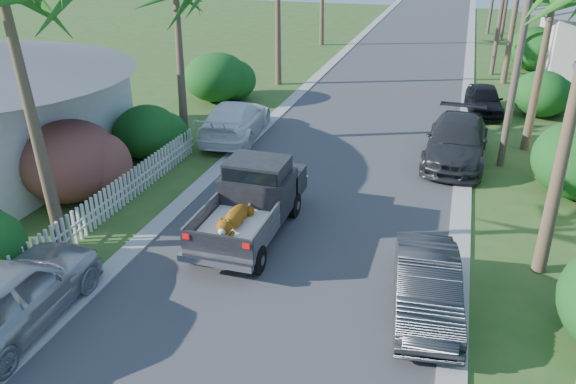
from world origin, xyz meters
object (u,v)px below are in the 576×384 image
(parked_car_rm, at_px, (457,141))
(parked_car_rf, at_px, (484,100))
(parked_car_rn, at_px, (427,287))
(parked_car_ln, at_px, (8,297))
(pickup_truck, at_px, (255,197))
(parked_car_lf, at_px, (235,120))
(utility_pole_b, at_px, (522,40))

(parked_car_rm, bearing_deg, parked_car_rf, 83.42)
(parked_car_rn, height_order, parked_car_ln, parked_car_ln)
(parked_car_rm, height_order, parked_car_ln, parked_car_ln)
(pickup_truck, height_order, parked_car_rf, pickup_truck)
(pickup_truck, distance_m, parked_car_rm, 9.03)
(parked_car_ln, bearing_deg, parked_car_rf, -119.31)
(parked_car_lf, xyz_separation_m, utility_pole_b, (10.60, -0.04, 3.84))
(parked_car_rf, bearing_deg, parked_car_ln, -122.23)
(pickup_truck, bearing_deg, parked_car_rn, -27.20)
(parked_car_rn, xyz_separation_m, parked_car_rf, (1.40, 16.43, -0.00))
(pickup_truck, relative_size, utility_pole_b, 0.57)
(pickup_truck, relative_size, parked_car_rn, 1.28)
(parked_car_rm, distance_m, parked_car_lf, 8.94)
(pickup_truck, xyz_separation_m, parked_car_ln, (-3.52, -5.86, -0.18))
(pickup_truck, distance_m, parked_car_rf, 15.26)
(parked_car_lf, bearing_deg, pickup_truck, 109.72)
(pickup_truck, relative_size, parked_car_rm, 0.96)
(parked_car_ln, relative_size, parked_car_lf, 0.93)
(parked_car_ln, height_order, parked_car_lf, parked_car_ln)
(parked_car_rn, relative_size, parked_car_ln, 0.82)
(pickup_truck, relative_size, parked_car_lf, 0.98)
(pickup_truck, xyz_separation_m, utility_pole_b, (7.08, 7.21, 3.59))
(parked_car_rm, distance_m, parked_car_ln, 15.85)
(parked_car_rm, height_order, utility_pole_b, utility_pole_b)
(parked_car_rn, distance_m, parked_car_rm, 9.84)
(pickup_truck, bearing_deg, utility_pole_b, 45.50)
(parked_car_ln, height_order, utility_pole_b, utility_pole_b)
(parked_car_rn, bearing_deg, parked_car_rf, 78.11)
(parked_car_rm, xyz_separation_m, utility_pole_b, (1.66, -0.02, 3.82))
(parked_car_ln, bearing_deg, parked_car_rm, -126.71)
(parked_car_lf, distance_m, utility_pole_b, 11.28)
(parked_car_rf, distance_m, parked_car_ln, 22.07)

